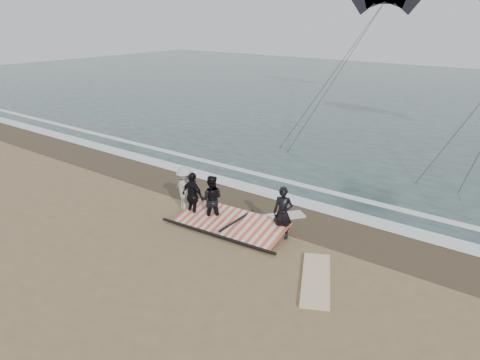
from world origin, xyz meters
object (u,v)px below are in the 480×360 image
object	(u,v)px
board_white	(316,279)
sail_rig	(231,223)
man_main	(283,213)
board_cream	(276,217)

from	to	relation	value
board_white	sail_rig	size ratio (longest dim) A/B	0.60
man_main	board_cream	size ratio (longest dim) A/B	0.84
board_white	board_cream	distance (m)	4.36
board_white	sail_rig	distance (m)	4.24
man_main	board_cream	distance (m)	1.78
board_cream	sail_rig	distance (m)	1.85
board_white	board_cream	world-z (taller)	board_white
board_white	board_cream	xyz separation A→B (m)	(-3.29, 2.86, -0.01)
board_white	man_main	bearing A→B (deg)	115.28
board_white	board_cream	bearing A→B (deg)	111.27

